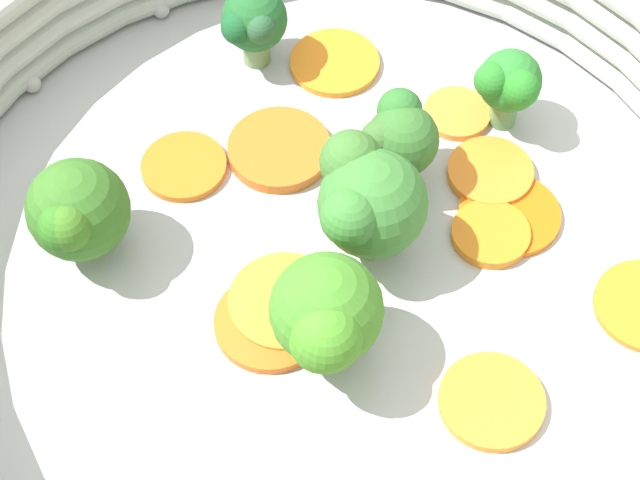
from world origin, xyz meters
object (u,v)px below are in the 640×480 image
(carrot_slice_10, at_px, (457,113))
(broccoli_floret_4, at_px, (509,84))
(carrot_slice_7, at_px, (184,166))
(carrot_slice_11, at_px, (279,150))
(carrot_slice_1, at_px, (335,63))
(carrot_slice_6, at_px, (509,214))
(carrot_slice_5, at_px, (490,173))
(broccoli_floret_2, at_px, (367,200))
(broccoli_floret_5, at_px, (326,318))
(carrot_slice_3, at_px, (288,305))
(broccoli_floret_3, at_px, (253,23))
(carrot_slice_2, at_px, (262,318))
(skillet, at_px, (320,271))
(broccoli_floret_1, at_px, (399,136))
(carrot_slice_9, at_px, (491,234))
(broccoli_floret_0, at_px, (76,213))
(carrot_slice_8, at_px, (492,401))

(carrot_slice_10, bearing_deg, broccoli_floret_4, 109.23)
(carrot_slice_7, xyz_separation_m, carrot_slice_11, (-0.03, 0.03, 0.00))
(carrot_slice_1, height_order, carrot_slice_6, same)
(carrot_slice_7, relative_size, broccoli_floret_4, 0.93)
(carrot_slice_5, xyz_separation_m, broccoli_floret_2, (0.06, -0.03, 0.03))
(broccoli_floret_4, xyz_separation_m, broccoli_floret_5, (0.15, -0.00, 0.01))
(carrot_slice_3, xyz_separation_m, broccoli_floret_3, (-0.11, -0.09, 0.02))
(carrot_slice_2, height_order, broccoli_floret_4, broccoli_floret_4)
(skillet, relative_size, carrot_slice_3, 7.48)
(broccoli_floret_2, xyz_separation_m, broccoli_floret_4, (-0.09, 0.02, -0.01))
(carrot_slice_2, relative_size, broccoli_floret_1, 1.01)
(carrot_slice_1, bearing_deg, broccoli_floret_2, 39.04)
(broccoli_floret_4, bearing_deg, carrot_slice_9, 23.23)
(broccoli_floret_5, bearing_deg, carrot_slice_5, 174.19)
(carrot_slice_9, bearing_deg, broccoli_floret_0, -54.63)
(carrot_slice_3, height_order, carrot_slice_11, same)
(skillet, distance_m, broccoli_floret_4, 0.12)
(broccoli_floret_3, bearing_deg, carrot_slice_2, 35.62)
(carrot_slice_5, distance_m, carrot_slice_8, 0.11)
(carrot_slice_9, xyz_separation_m, broccoli_floret_3, (-0.03, -0.14, 0.02))
(skillet, bearing_deg, carrot_slice_10, 174.39)
(broccoli_floret_1, distance_m, broccoli_floret_5, 0.10)
(carrot_slice_1, relative_size, carrot_slice_8, 1.05)
(carrot_slice_3, bearing_deg, broccoli_floret_0, -75.19)
(skillet, bearing_deg, carrot_slice_9, 131.89)
(carrot_slice_7, relative_size, carrot_slice_9, 1.14)
(carrot_slice_6, bearing_deg, carrot_slice_10, -129.35)
(broccoli_floret_1, distance_m, broccoli_floret_4, 0.06)
(carrot_slice_1, xyz_separation_m, carrot_slice_7, (0.09, -0.02, 0.00))
(carrot_slice_3, distance_m, broccoli_floret_3, 0.14)
(broccoli_floret_3, bearing_deg, carrot_slice_3, 40.08)
(carrot_slice_10, relative_size, carrot_slice_11, 0.67)
(carrot_slice_10, xyz_separation_m, broccoli_floret_3, (0.02, -0.10, 0.02))
(carrot_slice_7, height_order, broccoli_floret_2, broccoli_floret_2)
(carrot_slice_11, relative_size, broccoli_floret_4, 1.14)
(carrot_slice_3, xyz_separation_m, carrot_slice_5, (-0.11, 0.04, -0.00))
(broccoli_floret_0, distance_m, broccoli_floret_1, 0.14)
(carrot_slice_6, distance_m, broccoli_floret_1, 0.06)
(carrot_slice_5, distance_m, carrot_slice_10, 0.04)
(carrot_slice_8, bearing_deg, broccoli_floret_1, -130.73)
(carrot_slice_8, distance_m, carrot_slice_9, 0.08)
(carrot_slice_6, relative_size, broccoli_floret_3, 1.05)
(carrot_slice_1, height_order, carrot_slice_7, same)
(carrot_slice_2, relative_size, broccoli_floret_0, 0.93)
(broccoli_floret_3, bearing_deg, carrot_slice_6, 83.55)
(carrot_slice_6, height_order, carrot_slice_10, same)
(broccoli_floret_0, xyz_separation_m, broccoli_floret_2, (-0.07, 0.10, 0.01))
(carrot_slice_8, xyz_separation_m, broccoli_floret_4, (-0.13, -0.06, 0.02))
(carrot_slice_6, bearing_deg, carrot_slice_1, -107.44)
(broccoli_floret_0, bearing_deg, carrot_slice_9, 125.37)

